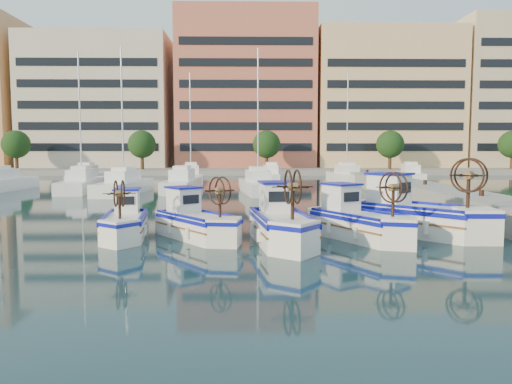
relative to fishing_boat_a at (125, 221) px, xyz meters
name	(u,v)px	position (x,y,z in m)	size (l,w,h in m)	color
ground	(218,242)	(3.84, -1.18, -0.67)	(300.00, 300.00, 0.00)	#193943
quay	(464,203)	(16.84, 6.82, -0.07)	(3.00, 60.00, 1.20)	gray
waterfront	(295,103)	(13.07, 63.86, 10.43)	(180.00, 40.00, 25.60)	gray
yacht_marina	(197,181)	(0.27, 26.55, -0.14)	(42.29, 22.54, 11.50)	white
fishing_boat_a	(125,221)	(0.00, 0.00, 0.00)	(2.05, 4.00, 2.44)	white
fishing_boat_b	(196,221)	(2.88, -0.26, 0.03)	(3.68, 4.14, 2.56)	white
fishing_boat_c	(281,222)	(6.23, -1.31, 0.13)	(2.45, 4.75, 2.89)	white
fishing_boat_d	(357,220)	(9.34, -0.52, 0.09)	(3.62, 4.54, 2.75)	white
fishing_boat_e	(414,213)	(11.93, 0.44, 0.22)	(4.92, 5.05, 3.24)	white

